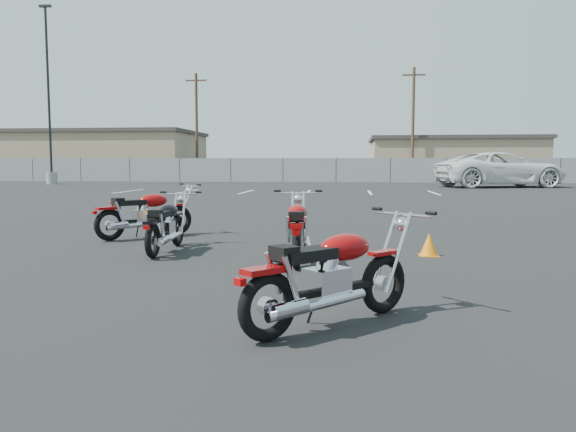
# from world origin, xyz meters

# --- Properties ---
(ground) EXTENTS (120.00, 120.00, 0.00)m
(ground) POSITION_xyz_m (0.00, 0.00, 0.00)
(ground) COLOR black
(ground) RESTS_ON ground
(motorcycle_front_red) EXTENTS (1.66, 1.73, 0.99)m
(motorcycle_front_red) POSITION_xyz_m (-2.73, 2.90, 0.45)
(motorcycle_front_red) COLOR black
(motorcycle_front_red) RESTS_ON ground
(motorcycle_second_black) EXTENTS (0.72, 1.85, 0.91)m
(motorcycle_second_black) POSITION_xyz_m (-1.80, 1.32, 0.41)
(motorcycle_second_black) COLOR black
(motorcycle_second_black) RESTS_ON ground
(motorcycle_third_red) EXTENTS (0.76, 1.98, 0.97)m
(motorcycle_third_red) POSITION_xyz_m (0.33, 0.74, 0.44)
(motorcycle_third_red) COLOR black
(motorcycle_third_red) RESTS_ON ground
(motorcycle_rear_red) EXTENTS (1.63, 1.63, 0.95)m
(motorcycle_rear_red) POSITION_xyz_m (0.90, -2.45, 0.43)
(motorcycle_rear_red) COLOR black
(motorcycle_rear_red) RESTS_ON ground
(training_cone_near) EXTENTS (0.29, 0.29, 0.34)m
(training_cone_near) POSITION_xyz_m (2.24, 1.37, 0.17)
(training_cone_near) COLOR orange
(training_cone_near) RESTS_ON ground
(light_pole_west) EXTENTS (0.80, 0.70, 11.84)m
(light_pole_west) POSITION_xyz_m (-19.12, 29.06, 3.21)
(light_pole_west) COLOR gray
(light_pole_west) RESTS_ON ground
(chainlink_fence) EXTENTS (80.06, 0.06, 1.80)m
(chainlink_fence) POSITION_xyz_m (-0.00, 35.00, 0.90)
(chainlink_fence) COLOR gray
(chainlink_fence) RESTS_ON ground
(tan_building_west) EXTENTS (18.40, 10.40, 4.30)m
(tan_building_west) POSITION_xyz_m (-22.00, 42.00, 2.16)
(tan_building_west) COLOR #9E8566
(tan_building_west) RESTS_ON ground
(tan_building_east) EXTENTS (14.40, 9.40, 3.70)m
(tan_building_east) POSITION_xyz_m (10.00, 44.00, 1.86)
(tan_building_east) COLOR #9E8566
(tan_building_east) RESTS_ON ground
(utility_pole_b) EXTENTS (1.80, 0.24, 9.00)m
(utility_pole_b) POSITION_xyz_m (-12.00, 40.00, 4.69)
(utility_pole_b) COLOR #452E20
(utility_pole_b) RESTS_ON ground
(utility_pole_c) EXTENTS (1.80, 0.24, 9.00)m
(utility_pole_c) POSITION_xyz_m (6.00, 39.00, 4.69)
(utility_pole_c) COLOR #452E20
(utility_pole_c) RESTS_ON ground
(parking_line_stripes) EXTENTS (15.12, 4.00, 0.01)m
(parking_line_stripes) POSITION_xyz_m (-2.50, 20.00, 0.00)
(parking_line_stripes) COLOR silver
(parking_line_stripes) RESTS_ON ground
(white_van) EXTENTS (5.45, 9.13, 3.25)m
(white_van) POSITION_xyz_m (9.86, 27.21, 1.62)
(white_van) COLOR silver
(white_van) RESTS_ON ground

